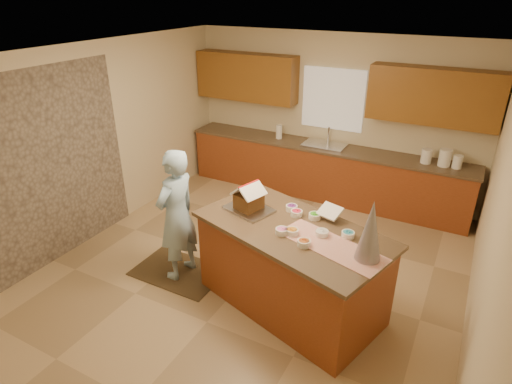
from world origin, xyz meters
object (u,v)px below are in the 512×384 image
tinsel_tree (370,231)px  gingerbread_house (249,199)px  island_base (291,269)px  boy (177,215)px

tinsel_tree → gingerbread_house: 1.49m
island_base → tinsel_tree: 1.21m
tinsel_tree → island_base: bearing=166.8°
boy → gingerbread_house: boy is taller
tinsel_tree → gingerbread_house: bearing=167.4°
boy → island_base: bearing=99.5°
boy → gingerbread_house: (0.86, 0.24, 0.32)m
gingerbread_house → boy: bearing=-164.4°
boy → gingerbread_house: 0.95m
tinsel_tree → gingerbread_house: size_ratio=1.58×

